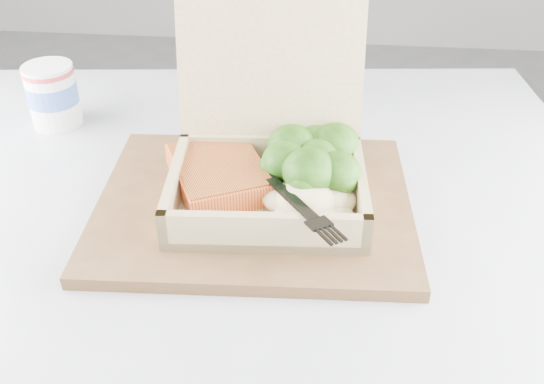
# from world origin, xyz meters

# --- Properties ---
(floor) EXTENTS (4.00, 4.00, 0.00)m
(floor) POSITION_xyz_m (0.00, 0.00, 0.00)
(floor) COLOR gray
(floor) RESTS_ON ground
(cafe_table) EXTENTS (0.95, 0.95, 0.75)m
(cafe_table) POSITION_xyz_m (0.34, -0.52, 0.56)
(cafe_table) COLOR black
(cafe_table) RESTS_ON floor
(serving_tray) EXTENTS (0.35, 0.29, 0.01)m
(serving_tray) POSITION_xyz_m (0.35, -0.47, 0.76)
(serving_tray) COLOR brown
(serving_tray) RESTS_ON cafe_table
(takeout_container) EXTENTS (0.22, 0.21, 0.19)m
(takeout_container) POSITION_xyz_m (0.36, -0.45, 0.82)
(takeout_container) COLOR tan
(takeout_container) RESTS_ON serving_tray
(salmon_fillet) EXTENTS (0.14, 0.15, 0.03)m
(salmon_fillet) POSITION_xyz_m (0.31, -0.46, 0.79)
(salmon_fillet) COLOR orange
(salmon_fillet) RESTS_ON takeout_container
(broccoli_pile) EXTENTS (0.13, 0.13, 0.05)m
(broccoli_pile) POSITION_xyz_m (0.42, -0.44, 0.80)
(broccoli_pile) COLOR #3B771A
(broccoli_pile) RESTS_ON takeout_container
(mashed_potatoes) EXTENTS (0.10, 0.09, 0.03)m
(mashed_potatoes) POSITION_xyz_m (0.41, -0.50, 0.80)
(mashed_potatoes) COLOR beige
(mashed_potatoes) RESTS_ON takeout_container
(plastic_fork) EXTENTS (0.10, 0.14, 0.01)m
(plastic_fork) POSITION_xyz_m (0.38, -0.50, 0.81)
(plastic_fork) COLOR black
(plastic_fork) RESTS_ON mashed_potatoes
(paper_cup) EXTENTS (0.07, 0.07, 0.08)m
(paper_cup) POSITION_xyz_m (0.06, -0.30, 0.80)
(paper_cup) COLOR white
(paper_cup) RESTS_ON cafe_table
(receipt) EXTENTS (0.11, 0.15, 0.00)m
(receipt) POSITION_xyz_m (0.37, -0.28, 0.75)
(receipt) COLOR silver
(receipt) RESTS_ON cafe_table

